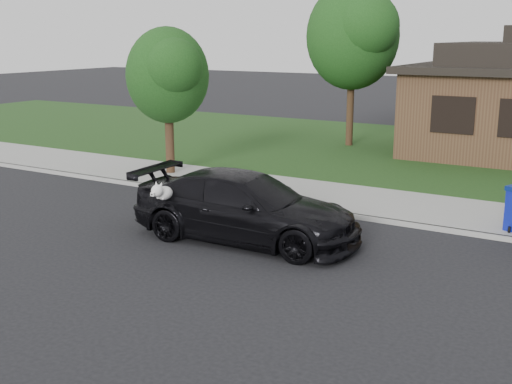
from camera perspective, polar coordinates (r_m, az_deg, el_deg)
The scene contains 7 objects.
ground at distance 12.89m, azimuth 4.93°, elevation -6.41°, with size 120.00×120.00×0.00m, color black.
sidewalk at distance 17.33m, azimuth 12.04°, elevation -1.17°, with size 60.00×3.00×0.12m, color gray.
curb at distance 15.96m, azimuth 10.34°, elevation -2.37°, with size 60.00×0.12×0.12m, color gray.
lawn at distance 24.90m, azimuth 17.89°, elevation 2.99°, with size 60.00×13.00×0.13m, color #193814.
sedan at distance 14.12m, azimuth -0.93°, elevation -1.35°, with size 5.27×2.60×1.50m.
tree_0 at distance 25.65m, azimuth 8.84°, elevation 13.70°, with size 3.78×3.60×6.34m.
tree_2 at distance 20.40m, azimuth -7.76°, elevation 10.36°, with size 2.73×2.60×4.59m.
Camera 1 is at (5.11, -10.97, 4.43)m, focal length 45.00 mm.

